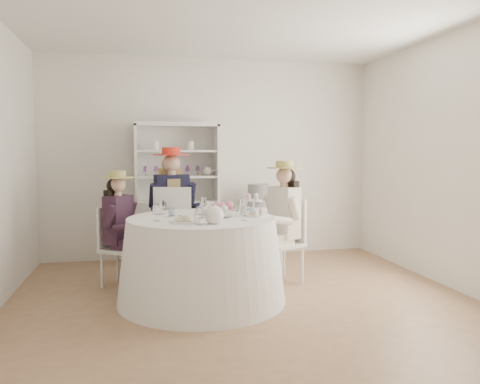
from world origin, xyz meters
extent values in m
plane|color=#8D6646|center=(0.00, 0.00, 0.00)|extent=(4.50, 4.50, 0.00)
plane|color=white|center=(0.00, 0.00, 2.70)|extent=(4.50, 4.50, 0.00)
plane|color=silver|center=(0.00, 2.00, 1.35)|extent=(4.50, 0.00, 4.50)
plane|color=silver|center=(0.00, -2.00, 1.35)|extent=(4.50, 0.00, 4.50)
plane|color=silver|center=(2.25, 0.00, 1.35)|extent=(0.00, 4.50, 4.50)
cone|color=white|center=(-0.39, 0.06, 0.40)|extent=(1.62, 1.62, 0.80)
cylinder|color=white|center=(-0.39, 0.06, 0.81)|extent=(1.42, 1.42, 0.02)
cube|color=silver|center=(-0.49, 1.73, 0.40)|extent=(1.13, 0.60, 0.81)
cube|color=silver|center=(-0.49, 1.90, 1.30)|extent=(1.06, 0.24, 0.99)
cube|color=silver|center=(-0.49, 1.73, 1.79)|extent=(1.13, 0.60, 0.05)
cube|color=silver|center=(-1.01, 1.73, 1.30)|extent=(0.11, 0.40, 0.99)
cube|color=silver|center=(0.03, 1.73, 1.30)|extent=(0.11, 0.40, 0.99)
cube|color=silver|center=(-0.49, 1.73, 1.12)|extent=(1.05, 0.55, 0.03)
cube|color=silver|center=(-0.49, 1.73, 1.45)|extent=(1.05, 0.55, 0.03)
sphere|color=white|center=(-0.08, 1.73, 1.19)|extent=(0.13, 0.13, 0.13)
cube|color=silver|center=(0.59, 1.66, 0.36)|extent=(0.58, 0.58, 0.72)
cylinder|color=black|center=(0.59, 1.66, 0.86)|extent=(0.39, 0.39, 0.30)
cube|color=silver|center=(-1.18, 0.73, 0.40)|extent=(0.49, 0.49, 0.04)
cylinder|color=silver|center=(-1.14, 0.54, 0.19)|extent=(0.03, 0.03, 0.39)
cylinder|color=silver|center=(-0.98, 0.77, 0.19)|extent=(0.03, 0.03, 0.39)
cylinder|color=silver|center=(-1.37, 0.69, 0.19)|extent=(0.03, 0.03, 0.39)
cylinder|color=silver|center=(-1.22, 0.93, 0.19)|extent=(0.03, 0.03, 0.39)
cube|color=silver|center=(-1.31, 0.82, 0.63)|extent=(0.21, 0.29, 0.44)
cube|color=black|center=(-1.19, 0.74, 0.72)|extent=(0.32, 0.36, 0.51)
cube|color=black|center=(-1.13, 0.61, 0.47)|extent=(0.31, 0.26, 0.11)
cylinder|color=black|center=(-1.03, 0.54, 0.20)|extent=(0.09, 0.09, 0.41)
cylinder|color=black|center=(-1.26, 0.57, 0.78)|extent=(0.17, 0.15, 0.24)
cube|color=black|center=(-1.05, 0.74, 0.47)|extent=(0.31, 0.26, 0.11)
cylinder|color=black|center=(-0.94, 0.67, 0.20)|extent=(0.09, 0.09, 0.41)
cylinder|color=black|center=(-1.06, 0.88, 0.78)|extent=(0.17, 0.15, 0.24)
cylinder|color=#D8A889|center=(-1.19, 0.74, 1.00)|extent=(0.08, 0.08, 0.07)
sphere|color=#D8A889|center=(-1.19, 0.74, 1.09)|extent=(0.17, 0.17, 0.17)
sphere|color=black|center=(-1.23, 0.77, 1.08)|extent=(0.17, 0.17, 0.17)
cube|color=black|center=(-1.25, 0.78, 0.87)|extent=(0.18, 0.22, 0.33)
cylinder|color=tan|center=(-1.19, 0.74, 1.17)|extent=(0.35, 0.35, 0.01)
cylinder|color=tan|center=(-1.19, 0.74, 1.21)|extent=(0.18, 0.18, 0.07)
cube|color=silver|center=(-0.60, 1.08, 0.48)|extent=(0.49, 0.49, 0.04)
cylinder|color=silver|center=(-0.74, 0.88, 0.23)|extent=(0.04, 0.04, 0.47)
cylinder|color=silver|center=(-0.40, 0.94, 0.23)|extent=(0.04, 0.04, 0.47)
cylinder|color=silver|center=(-0.79, 1.22, 0.23)|extent=(0.04, 0.04, 0.47)
cylinder|color=silver|center=(-0.46, 1.27, 0.23)|extent=(0.04, 0.04, 0.47)
cube|color=silver|center=(-0.63, 1.27, 0.76)|extent=(0.40, 0.10, 0.53)
cube|color=black|center=(-0.60, 1.10, 0.87)|extent=(0.41, 0.27, 0.61)
cube|color=tan|center=(-0.60, 1.10, 0.87)|extent=(0.18, 0.25, 0.53)
cube|color=black|center=(-0.67, 0.94, 0.56)|extent=(0.20, 0.38, 0.13)
cylinder|color=black|center=(-0.65, 0.79, 0.24)|extent=(0.11, 0.11, 0.49)
cylinder|color=black|center=(-0.81, 1.02, 0.94)|extent=(0.12, 0.20, 0.29)
cube|color=black|center=(-0.48, 0.97, 0.56)|extent=(0.20, 0.38, 0.13)
cylinder|color=black|center=(-0.46, 0.82, 0.24)|extent=(0.11, 0.11, 0.49)
cylinder|color=black|center=(-0.38, 1.09, 0.94)|extent=(0.12, 0.20, 0.29)
cylinder|color=#D8A889|center=(-0.60, 1.10, 1.20)|extent=(0.10, 0.10, 0.08)
sphere|color=#D8A889|center=(-0.60, 1.10, 1.31)|extent=(0.20, 0.20, 0.20)
sphere|color=tan|center=(-0.61, 1.14, 1.30)|extent=(0.20, 0.20, 0.20)
cube|color=tan|center=(-0.61, 1.18, 1.05)|extent=(0.26, 0.13, 0.40)
cylinder|color=red|center=(-0.60, 1.10, 1.41)|extent=(0.42, 0.42, 0.01)
cylinder|color=red|center=(-0.60, 1.10, 1.45)|extent=(0.21, 0.21, 0.08)
cube|color=silver|center=(0.56, 0.48, 0.43)|extent=(0.50, 0.50, 0.04)
cylinder|color=silver|center=(0.36, 0.56, 0.21)|extent=(0.03, 0.03, 0.42)
cylinder|color=silver|center=(0.48, 0.28, 0.21)|extent=(0.03, 0.03, 0.42)
cylinder|color=silver|center=(0.64, 0.68, 0.21)|extent=(0.03, 0.03, 0.42)
cylinder|color=silver|center=(0.76, 0.40, 0.21)|extent=(0.03, 0.03, 0.42)
cube|color=silver|center=(0.72, 0.55, 0.69)|extent=(0.17, 0.34, 0.48)
cube|color=silver|center=(0.58, 0.49, 0.78)|extent=(0.31, 0.39, 0.55)
cube|color=silver|center=(0.42, 0.51, 0.51)|extent=(0.35, 0.24, 0.11)
cylinder|color=silver|center=(0.30, 0.46, 0.22)|extent=(0.10, 0.10, 0.44)
cylinder|color=silver|center=(0.47, 0.66, 0.85)|extent=(0.19, 0.14, 0.26)
cube|color=silver|center=(0.49, 0.36, 0.51)|extent=(0.35, 0.24, 0.11)
cylinder|color=silver|center=(0.37, 0.30, 0.22)|extent=(0.10, 0.10, 0.44)
cylinder|color=silver|center=(0.62, 0.29, 0.85)|extent=(0.19, 0.14, 0.26)
cylinder|color=#D8A889|center=(0.58, 0.49, 1.08)|extent=(0.09, 0.09, 0.08)
sphere|color=#D8A889|center=(0.58, 0.49, 1.19)|extent=(0.18, 0.18, 0.18)
sphere|color=black|center=(0.62, 0.51, 1.17)|extent=(0.18, 0.18, 0.18)
cube|color=black|center=(0.65, 0.52, 0.95)|extent=(0.16, 0.24, 0.36)
cylinder|color=tan|center=(0.58, 0.49, 1.27)|extent=(0.38, 0.38, 0.01)
cylinder|color=tan|center=(0.58, 0.49, 1.31)|extent=(0.19, 0.19, 0.08)
cube|color=silver|center=(-0.57, 0.97, 0.49)|extent=(0.52, 0.52, 0.04)
cylinder|color=silver|center=(-0.36, 1.10, 0.24)|extent=(0.04, 0.04, 0.48)
cylinder|color=silver|center=(-0.70, 1.18, 0.24)|extent=(0.04, 0.04, 0.48)
cylinder|color=silver|center=(-0.44, 0.76, 0.24)|extent=(0.04, 0.04, 0.48)
cylinder|color=silver|center=(-0.78, 0.84, 0.24)|extent=(0.04, 0.04, 0.48)
cube|color=silver|center=(-0.62, 0.78, 0.78)|extent=(0.41, 0.13, 0.54)
imported|color=white|center=(-0.66, 0.17, 0.85)|extent=(0.10, 0.10, 0.06)
imported|color=white|center=(-0.36, 0.33, 0.85)|extent=(0.09, 0.09, 0.06)
imported|color=white|center=(-0.16, 0.23, 0.85)|extent=(0.11, 0.11, 0.08)
imported|color=white|center=(-0.18, 0.03, 0.85)|extent=(0.29, 0.29, 0.06)
sphere|color=pink|center=(-0.10, 0.07, 0.91)|extent=(0.07, 0.07, 0.07)
sphere|color=white|center=(-0.13, 0.12, 0.91)|extent=(0.07, 0.07, 0.07)
sphere|color=pink|center=(-0.18, 0.13, 0.91)|extent=(0.07, 0.07, 0.07)
sphere|color=white|center=(-0.22, 0.10, 0.91)|extent=(0.07, 0.07, 0.07)
sphere|color=pink|center=(-0.22, 0.04, 0.91)|extent=(0.07, 0.07, 0.07)
sphere|color=white|center=(-0.18, 0.01, 0.91)|extent=(0.07, 0.07, 0.07)
sphere|color=pink|center=(-0.13, 0.02, 0.91)|extent=(0.07, 0.07, 0.07)
sphere|color=white|center=(-0.33, -0.36, 0.89)|extent=(0.17, 0.17, 0.17)
cylinder|color=white|center=(-0.23, -0.36, 0.90)|extent=(0.10, 0.03, 0.08)
cylinder|color=white|center=(-0.33, -0.36, 0.98)|extent=(0.04, 0.04, 0.02)
cylinder|color=white|center=(-0.57, -0.22, 0.82)|extent=(0.29, 0.29, 0.01)
cube|color=beige|center=(-0.63, -0.24, 0.85)|extent=(0.07, 0.04, 0.03)
cube|color=beige|center=(-0.57, -0.22, 0.86)|extent=(0.08, 0.06, 0.03)
cube|color=beige|center=(-0.51, -0.20, 0.85)|extent=(0.08, 0.07, 0.03)
cube|color=beige|center=(-0.59, -0.17, 0.86)|extent=(0.08, 0.08, 0.03)
cube|color=beige|center=(-0.54, -0.26, 0.85)|extent=(0.07, 0.08, 0.03)
cylinder|color=white|center=(0.12, 0.03, 0.82)|extent=(0.23, 0.23, 0.01)
cylinder|color=white|center=(0.12, 0.03, 0.89)|extent=(0.02, 0.02, 0.15)
cylinder|color=white|center=(0.12, 0.03, 0.97)|extent=(0.17, 0.17, 0.01)
camera|label=1|loc=(-0.97, -4.37, 1.45)|focal=35.00mm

